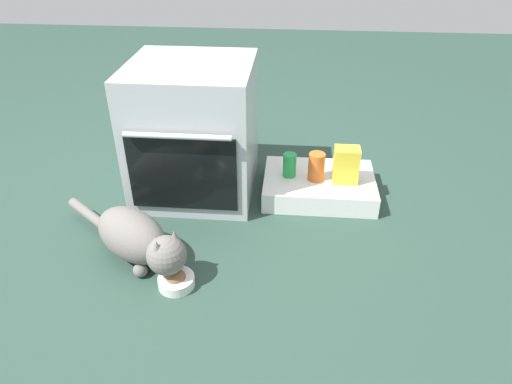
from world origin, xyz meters
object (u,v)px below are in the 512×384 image
at_px(pantry_cabinet, 319,185).
at_px(cat, 138,238).
at_px(food_bowl, 176,280).
at_px(sauce_jar, 316,167).
at_px(snack_bag, 346,165).
at_px(soda_can, 290,165).
at_px(oven, 194,130).

relative_size(pantry_cabinet, cat, 0.84).
bearing_deg(pantry_cabinet, food_bowl, -128.46).
distance_m(sauce_jar, snack_bag, 0.14).
bearing_deg(soda_can, pantry_cabinet, 0.48).
bearing_deg(cat, pantry_cabinet, 73.68).
relative_size(pantry_cabinet, food_bowl, 3.87).
bearing_deg(oven, cat, -101.90).
bearing_deg(sauce_jar, snack_bag, -3.19).
bearing_deg(cat, food_bowl, 0.00).
xyz_separation_m(oven, food_bowl, (0.06, -0.73, -0.30)).
relative_size(pantry_cabinet, snack_bag, 3.07).
xyz_separation_m(cat, sauce_jar, (0.73, 0.56, 0.05)).
height_order(cat, soda_can, cat).
xyz_separation_m(pantry_cabinet, cat, (-0.75, -0.59, 0.07)).
bearing_deg(pantry_cabinet, sauce_jar, -130.97).
bearing_deg(snack_bag, oven, 176.65).
xyz_separation_m(oven, snack_bag, (0.74, -0.04, -0.13)).
bearing_deg(food_bowl, pantry_cabinet, 51.54).
height_order(soda_can, snack_bag, snack_bag).
bearing_deg(cat, snack_bag, 68.18).
xyz_separation_m(food_bowl, cat, (-0.18, 0.13, 0.09)).
bearing_deg(snack_bag, pantry_cabinet, 165.32).
relative_size(pantry_cabinet, soda_can, 4.60).
bearing_deg(cat, sauce_jar, 73.31).
height_order(pantry_cabinet, soda_can, soda_can).
bearing_deg(sauce_jar, oven, 176.61).
distance_m(pantry_cabinet, soda_can, 0.19).
bearing_deg(pantry_cabinet, oven, 178.89).
height_order(pantry_cabinet, food_bowl, pantry_cabinet).
distance_m(oven, soda_can, 0.50).
height_order(pantry_cabinet, snack_bag, snack_bag).
xyz_separation_m(oven, soda_can, (0.47, -0.01, -0.16)).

